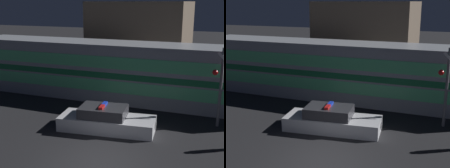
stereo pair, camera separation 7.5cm
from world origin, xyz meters
The scene contains 5 objects.
ground_plane centered at (0.00, 0.00, 0.00)m, with size 120.00×120.00×0.00m, color black.
train centered at (-2.41, 8.37, 1.84)m, with size 20.14×3.01×3.68m.
police_car centered at (-0.99, 3.20, 0.49)m, with size 4.89×2.28×1.32m.
crossing_signal_near centered at (4.16, 5.65, 2.31)m, with size 0.89×0.37×4.05m.
building_left centered at (-2.69, 15.30, 3.11)m, with size 7.67×6.47×6.21m.
Camera 1 is at (4.51, -10.20, 6.19)m, focal length 50.00 mm.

